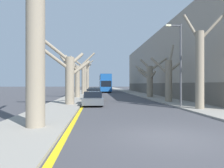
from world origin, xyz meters
name	(u,v)px	position (x,y,z in m)	size (l,w,h in m)	color
ground_plane	(169,138)	(0.00, 0.00, 0.00)	(300.00, 300.00, 0.00)	#424247
sidewalk_left	(85,91)	(-5.74, 50.00, 0.06)	(3.40, 120.00, 0.12)	gray
sidewalk_right	(125,91)	(5.74, 50.00, 0.06)	(3.40, 120.00, 0.12)	gray
building_facade_right	(177,66)	(12.43, 29.01, 5.33)	(10.08, 46.58, 10.67)	#9E9384
kerb_line_stripe	(92,91)	(-3.86, 50.00, 0.00)	(0.24, 120.00, 0.01)	yellow
street_tree_left_0	(35,36)	(-5.38, 1.87, 4.15)	(2.02, 2.63, 9.12)	gray
street_tree_left_1	(68,76)	(-5.24, 11.68, 2.78)	(4.51, 2.85, 6.10)	gray
street_tree_left_2	(77,77)	(-5.37, 21.77, 3.07)	(4.50, 3.92, 6.66)	gray
street_tree_left_3	(82,77)	(-5.26, 31.24, 3.32)	(2.85, 3.27, 7.44)	gray
street_tree_left_4	(85,76)	(-5.28, 41.08, 3.85)	(4.62, 2.45, 7.80)	gray
street_tree_left_5	(87,77)	(-5.10, 51.48, 4.17)	(1.60, 2.47, 8.66)	gray
street_tree_right_0	(200,65)	(5.27, 7.43, 3.44)	(3.29, 2.87, 7.84)	gray
street_tree_right_1	(168,78)	(5.14, 13.75, 2.63)	(3.37, 1.77, 6.47)	gray
street_tree_right_2	(149,79)	(5.19, 21.58, 2.75)	(4.02, 3.55, 5.83)	gray
double_decker_bus	(105,82)	(-0.40, 42.08, 2.43)	(2.59, 11.09, 4.29)	#19519E
parked_car_0	(93,99)	(-2.96, 11.76, 0.62)	(1.85, 4.33, 1.29)	#4C5156
parked_car_1	(94,95)	(-2.96, 17.13, 0.66)	(1.81, 3.98, 1.41)	olive
parked_car_2	(94,93)	(-2.96, 23.32, 0.69)	(1.87, 4.25, 1.47)	olive
parked_car_3	(94,91)	(-2.96, 29.81, 0.64)	(1.70, 4.06, 1.34)	navy
lamp_post	(180,60)	(4.44, 9.30, 4.02)	(1.40, 0.20, 7.13)	#4C4F54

